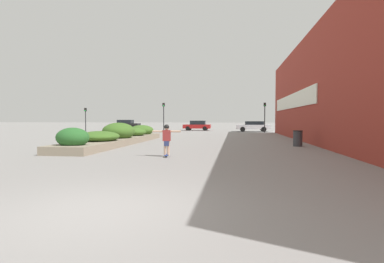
{
  "coord_description": "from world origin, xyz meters",
  "views": [
    {
      "loc": [
        2.37,
        -5.0,
        1.61
      ],
      "look_at": [
        -0.18,
        13.01,
        0.88
      ],
      "focal_mm": 28.0,
      "sensor_mm": 36.0,
      "label": 1
    }
  ],
  "objects_px": {
    "traffic_light_far_left": "(85,115)",
    "traffic_light_left": "(164,112)",
    "skateboarder": "(167,136)",
    "traffic_light_right": "(265,112)",
    "car_center_right": "(126,124)",
    "trash_bin": "(298,138)",
    "car_center_left": "(253,126)",
    "car_leftmost": "(197,125)",
    "skateboard": "(167,155)"
  },
  "relations": [
    {
      "from": "skateboard",
      "to": "traffic_light_left",
      "type": "bearing_deg",
      "value": 96.78
    },
    {
      "from": "car_leftmost",
      "to": "traffic_light_far_left",
      "type": "bearing_deg",
      "value": 111.71
    },
    {
      "from": "trash_bin",
      "to": "car_center_left",
      "type": "height_order",
      "value": "car_center_left"
    },
    {
      "from": "skateboarder",
      "to": "traffic_light_left",
      "type": "height_order",
      "value": "traffic_light_left"
    },
    {
      "from": "car_center_right",
      "to": "traffic_light_right",
      "type": "relative_size",
      "value": 1.13
    },
    {
      "from": "skateboard",
      "to": "traffic_light_right",
      "type": "distance_m",
      "value": 26.19
    },
    {
      "from": "traffic_light_far_left",
      "to": "traffic_light_left",
      "type": "bearing_deg",
      "value": -0.29
    },
    {
      "from": "traffic_light_far_left",
      "to": "skateboarder",
      "type": "bearing_deg",
      "value": -56.07
    },
    {
      "from": "car_center_left",
      "to": "car_center_right",
      "type": "distance_m",
      "value": 19.98
    },
    {
      "from": "car_leftmost",
      "to": "traffic_light_left",
      "type": "relative_size",
      "value": 1.06
    },
    {
      "from": "car_leftmost",
      "to": "traffic_light_far_left",
      "type": "height_order",
      "value": "traffic_light_far_left"
    },
    {
      "from": "skateboard",
      "to": "traffic_light_right",
      "type": "height_order",
      "value": "traffic_light_right"
    },
    {
      "from": "car_leftmost",
      "to": "car_center_left",
      "type": "distance_m",
      "value": 8.37
    },
    {
      "from": "car_leftmost",
      "to": "car_center_left",
      "type": "relative_size",
      "value": 0.91
    },
    {
      "from": "trash_bin",
      "to": "car_leftmost",
      "type": "bearing_deg",
      "value": 110.26
    },
    {
      "from": "skateboard",
      "to": "skateboarder",
      "type": "xyz_separation_m",
      "value": [
        0.0,
        -0.0,
        0.81
      ]
    },
    {
      "from": "traffic_light_left",
      "to": "skateboard",
      "type": "bearing_deg",
      "value": -76.24
    },
    {
      "from": "car_center_right",
      "to": "car_leftmost",
      "type": "bearing_deg",
      "value": 80.52
    },
    {
      "from": "traffic_light_left",
      "to": "car_center_left",
      "type": "bearing_deg",
      "value": 13.72
    },
    {
      "from": "skateboard",
      "to": "traffic_light_left",
      "type": "height_order",
      "value": "traffic_light_left"
    },
    {
      "from": "skateboarder",
      "to": "car_center_right",
      "type": "xyz_separation_m",
      "value": [
        -14.01,
        32.65,
        -0.06
      ]
    },
    {
      "from": "trash_bin",
      "to": "traffic_light_far_left",
      "type": "distance_m",
      "value": 30.25
    },
    {
      "from": "skateboarder",
      "to": "traffic_light_right",
      "type": "xyz_separation_m",
      "value": [
        6.59,
        25.24,
        1.61
      ]
    },
    {
      "from": "car_center_left",
      "to": "traffic_light_left",
      "type": "relative_size",
      "value": 1.16
    },
    {
      "from": "traffic_light_left",
      "to": "car_center_right",
      "type": "bearing_deg",
      "value": 135.73
    },
    {
      "from": "skateboarder",
      "to": "car_leftmost",
      "type": "bearing_deg",
      "value": 87.61
    },
    {
      "from": "car_center_right",
      "to": "traffic_light_far_left",
      "type": "bearing_deg",
      "value": -20.21
    },
    {
      "from": "skateboard",
      "to": "traffic_light_far_left",
      "type": "height_order",
      "value": "traffic_light_far_left"
    },
    {
      "from": "traffic_light_right",
      "to": "traffic_light_far_left",
      "type": "distance_m",
      "value": 23.42
    },
    {
      "from": "trash_bin",
      "to": "car_leftmost",
      "type": "distance_m",
      "value": 26.34
    },
    {
      "from": "traffic_light_left",
      "to": "traffic_light_far_left",
      "type": "distance_m",
      "value": 10.72
    },
    {
      "from": "car_leftmost",
      "to": "traffic_light_right",
      "type": "height_order",
      "value": "traffic_light_right"
    },
    {
      "from": "car_center_left",
      "to": "traffic_light_right",
      "type": "relative_size",
      "value": 1.18
    },
    {
      "from": "traffic_light_right",
      "to": "traffic_light_far_left",
      "type": "xyz_separation_m",
      "value": [
        -23.42,
        -0.23,
        -0.32
      ]
    },
    {
      "from": "car_center_right",
      "to": "trash_bin",
      "type": "bearing_deg",
      "value": 37.8
    },
    {
      "from": "car_center_left",
      "to": "traffic_light_far_left",
      "type": "height_order",
      "value": "traffic_light_far_left"
    },
    {
      "from": "skateboarder",
      "to": "car_center_right",
      "type": "height_order",
      "value": "car_center_right"
    },
    {
      "from": "skateboard",
      "to": "skateboarder",
      "type": "distance_m",
      "value": 0.81
    },
    {
      "from": "skateboarder",
      "to": "trash_bin",
      "type": "height_order",
      "value": "skateboarder"
    },
    {
      "from": "skateboarder",
      "to": "traffic_light_right",
      "type": "height_order",
      "value": "traffic_light_right"
    },
    {
      "from": "skateboard",
      "to": "skateboarder",
      "type": "bearing_deg",
      "value": -96.98
    },
    {
      "from": "car_center_left",
      "to": "traffic_light_left",
      "type": "bearing_deg",
      "value": 103.72
    },
    {
      "from": "skateboarder",
      "to": "traffic_light_far_left",
      "type": "distance_m",
      "value": 30.17
    },
    {
      "from": "trash_bin",
      "to": "traffic_light_right",
      "type": "distance_m",
      "value": 19.33
    },
    {
      "from": "traffic_light_right",
      "to": "car_center_right",
      "type": "bearing_deg",
      "value": 160.2
    },
    {
      "from": "skateboarder",
      "to": "car_center_left",
      "type": "distance_m",
      "value": 28.27
    },
    {
      "from": "car_leftmost",
      "to": "traffic_light_far_left",
      "type": "relative_size",
      "value": 1.26
    },
    {
      "from": "skateboard",
      "to": "traffic_light_right",
      "type": "relative_size",
      "value": 0.2
    },
    {
      "from": "traffic_light_left",
      "to": "traffic_light_far_left",
      "type": "xyz_separation_m",
      "value": [
        -10.71,
        0.05,
        -0.35
      ]
    },
    {
      "from": "skateboarder",
      "to": "car_center_left",
      "type": "height_order",
      "value": "skateboarder"
    }
  ]
}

